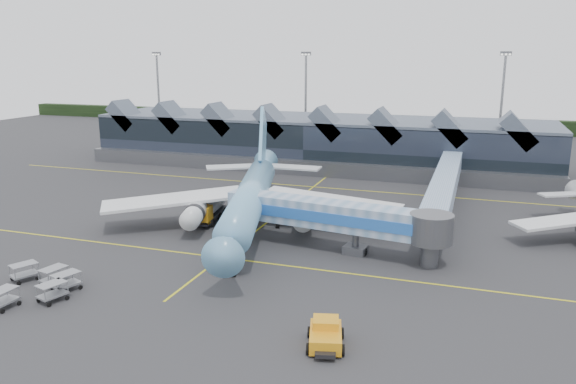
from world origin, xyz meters
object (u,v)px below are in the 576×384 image
(jet_bridge, at_px, (347,218))
(fuel_truck, at_px, (210,207))
(main_airliner, at_px, (252,195))
(pushback_tug, at_px, (326,335))

(jet_bridge, height_order, fuel_truck, jet_bridge)
(main_airliner, height_order, jet_bridge, main_airliner)
(fuel_truck, relative_size, pushback_tug, 1.99)
(jet_bridge, xyz_separation_m, fuel_truck, (-20.22, 6.73, -2.19))
(pushback_tug, bearing_deg, fuel_truck, 115.70)
(jet_bridge, bearing_deg, fuel_truck, 169.70)
(fuel_truck, bearing_deg, pushback_tug, -58.39)
(fuel_truck, bearing_deg, main_airliner, -18.47)
(fuel_truck, xyz_separation_m, pushback_tug, (23.54, -27.74, -0.90))
(main_airliner, xyz_separation_m, fuel_truck, (-6.48, 1.12, -2.45))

